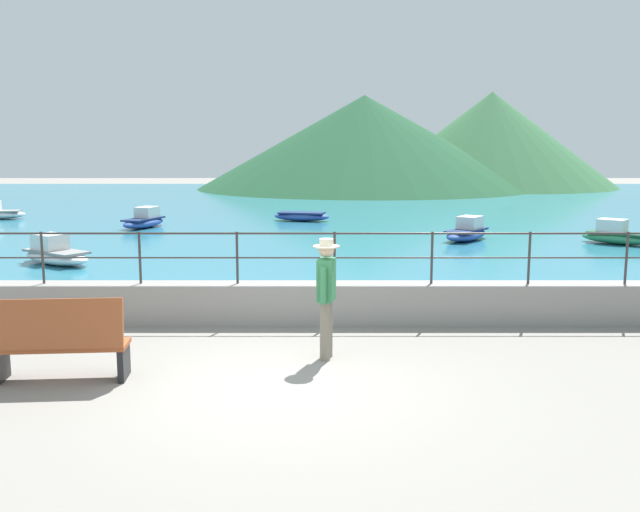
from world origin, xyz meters
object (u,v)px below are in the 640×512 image
bench_main (61,340)px  boat_4 (146,220)px  boat_1 (303,216)px  boat_3 (57,253)px  person_walking (328,292)px  boat_2 (469,232)px  boat_5 (620,235)px

bench_main → boat_4: bench_main is taller
boat_1 → boat_3: boat_3 is taller
person_walking → boat_4: person_walking is taller
boat_1 → boat_2: size_ratio=1.02×
boat_3 → boat_4: same height
boat_1 → boat_2: (5.49, -5.84, 0.07)m
boat_4 → bench_main: bearing=-79.3°
bench_main → boat_2: bearing=58.7°
boat_4 → boat_1: bearing=21.7°
bench_main → boat_5: 17.76m
boat_2 → bench_main: bearing=-121.3°
boat_1 → bench_main: bearing=-97.8°
boat_1 → boat_5: boat_5 is taller
bench_main → boat_4: (-3.19, 16.89, -0.23)m
person_walking → boat_3: 10.42m
boat_2 → boat_5: (4.51, -0.87, 0.00)m
person_walking → boat_3: bearing=131.5°
bench_main → boat_2: (8.12, 13.36, -0.23)m
boat_3 → boat_5: same height
boat_3 → boat_1: bearing=59.8°
bench_main → boat_1: 19.38m
boat_1 → boat_4: 6.26m
bench_main → boat_2: 15.64m
bench_main → boat_1: (2.63, 19.20, -0.30)m
bench_main → boat_1: size_ratio=0.71×
bench_main → boat_1: bench_main is taller
boat_1 → boat_2: 8.02m
bench_main → boat_4: size_ratio=0.70×
boat_2 → boat_5: 4.59m
boat_5 → boat_1: bearing=146.1°
boat_3 → boat_4: 8.08m
boat_2 → boat_4: bearing=162.7°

